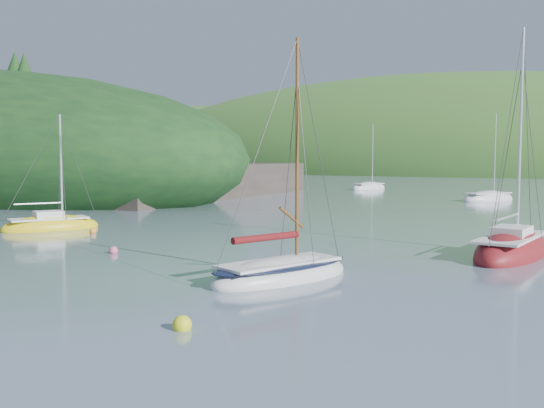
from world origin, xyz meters
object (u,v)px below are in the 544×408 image
Objects in this scene: sailboat_yellow at (51,227)px; distant_sloop_c at (369,188)px; sloop_red at (512,251)px; daysailer_white at (282,274)px; distant_sloop_a at (488,199)px.

distant_sloop_c is (-4.99, 51.50, -0.01)m from sailboat_yellow.
distant_sloop_c reaches higher than sailboat_yellow.
daysailer_white is at bearing -117.74° from sloop_red.
sloop_red reaches higher than distant_sloop_c.
daysailer_white is at bearing 9.62° from sailboat_yellow.
daysailer_white is 43.41m from distant_sloop_a.
daysailer_white is 60.75m from distant_sloop_c.
sailboat_yellow is 41.39m from distant_sloop_a.
daysailer_white is 1.21× the size of sailboat_yellow.
daysailer_white is 0.96× the size of distant_sloop_a.
sloop_red is 1.15× the size of distant_sloop_a.
daysailer_white is at bearing -56.72° from distant_sloop_c.
sloop_red is 54.50m from distant_sloop_c.
sailboat_yellow is 51.75m from distant_sloop_c.
distant_sloop_a is at bearing 111.44° from daysailer_white.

